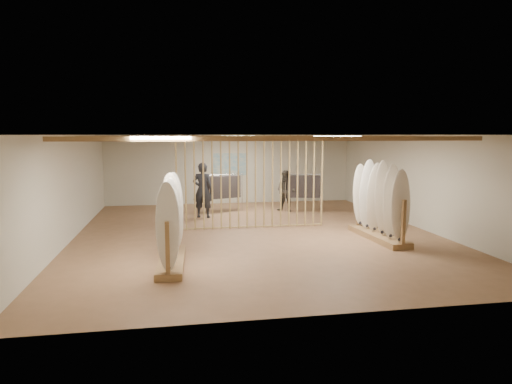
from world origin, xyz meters
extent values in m
plane|color=#8D6544|center=(0.00, 0.00, 0.00)|extent=(12.00, 12.00, 0.00)
plane|color=#9A9892|center=(0.00, 0.00, 2.80)|extent=(12.00, 12.00, 0.00)
plane|color=beige|center=(0.00, 6.00, 1.40)|extent=(12.00, 0.00, 12.00)
plane|color=beige|center=(0.00, -6.00, 1.40)|extent=(12.00, 0.00, 12.00)
plane|color=beige|center=(-5.00, 0.00, 1.40)|extent=(0.00, 12.00, 12.00)
plane|color=beige|center=(5.00, 0.00, 1.40)|extent=(0.00, 12.00, 12.00)
cube|color=olive|center=(0.00, 0.00, 2.72)|extent=(9.50, 6.12, 0.10)
cube|color=white|center=(0.00, 0.00, 2.74)|extent=(1.20, 0.35, 0.06)
cylinder|color=#A88B51|center=(-2.20, 0.80, 1.40)|extent=(0.05, 0.05, 2.78)
cylinder|color=#A88B51|center=(-1.94, 0.80, 1.40)|extent=(0.05, 0.05, 2.78)
cylinder|color=#A88B51|center=(-1.68, 0.80, 1.40)|extent=(0.05, 0.05, 2.78)
cylinder|color=#A88B51|center=(-1.42, 0.80, 1.40)|extent=(0.05, 0.05, 2.78)
cylinder|color=#A88B51|center=(-1.16, 0.80, 1.40)|extent=(0.05, 0.05, 2.78)
cylinder|color=#A88B51|center=(-0.91, 0.80, 1.40)|extent=(0.05, 0.05, 2.78)
cylinder|color=#A88B51|center=(-0.65, 0.80, 1.40)|extent=(0.05, 0.05, 2.78)
cylinder|color=#A88B51|center=(-0.39, 0.80, 1.40)|extent=(0.05, 0.05, 2.78)
cylinder|color=#A88B51|center=(-0.13, 0.80, 1.40)|extent=(0.05, 0.05, 2.78)
cylinder|color=#A88B51|center=(0.13, 0.80, 1.40)|extent=(0.05, 0.05, 2.78)
cylinder|color=#A88B51|center=(0.39, 0.80, 1.40)|extent=(0.05, 0.05, 2.78)
cylinder|color=#A88B51|center=(0.65, 0.80, 1.40)|extent=(0.05, 0.05, 2.78)
cylinder|color=#A88B51|center=(0.91, 0.80, 1.40)|extent=(0.05, 0.05, 2.78)
cylinder|color=#A88B51|center=(1.16, 0.80, 1.40)|extent=(0.05, 0.05, 2.78)
cylinder|color=#A88B51|center=(1.42, 0.80, 1.40)|extent=(0.05, 0.05, 2.78)
cylinder|color=#A88B51|center=(1.68, 0.80, 1.40)|extent=(0.05, 0.05, 2.78)
cylinder|color=#A88B51|center=(1.94, 0.80, 1.40)|extent=(0.05, 0.05, 2.78)
cylinder|color=#A88B51|center=(2.20, 0.80, 1.40)|extent=(0.05, 0.05, 2.78)
cube|color=teal|center=(0.00, 5.98, 1.60)|extent=(1.40, 0.03, 0.90)
cube|color=olive|center=(-2.35, -2.73, 0.07)|extent=(0.66, 2.44, 0.15)
cylinder|color=black|center=(-2.35, -2.73, 0.97)|extent=(0.13, 2.36, 0.01)
ellipsoid|color=white|center=(-2.40, -3.74, 1.05)|extent=(0.47, 0.08, 1.80)
ellipsoid|color=white|center=(-2.38, -3.34, 1.05)|extent=(0.47, 0.08, 1.80)
ellipsoid|color=white|center=(-2.36, -2.93, 1.05)|extent=(0.47, 0.08, 1.80)
ellipsoid|color=silver|center=(-2.34, -2.53, 1.05)|extent=(0.47, 0.08, 1.80)
ellipsoid|color=white|center=(-2.32, -2.13, 1.05)|extent=(0.47, 0.08, 1.80)
ellipsoid|color=white|center=(-2.30, -1.72, 1.05)|extent=(0.47, 0.08, 1.80)
cube|color=olive|center=(3.14, -1.21, 0.08)|extent=(0.71, 2.59, 0.16)
cylinder|color=black|center=(3.14, -1.21, 1.03)|extent=(0.15, 2.51, 0.01)
ellipsoid|color=silver|center=(3.20, -2.29, 1.11)|extent=(0.50, 0.09, 1.91)
ellipsoid|color=silver|center=(3.18, -1.86, 1.11)|extent=(0.50, 0.09, 1.91)
ellipsoid|color=silver|center=(3.15, -1.43, 1.11)|extent=(0.50, 0.09, 1.91)
ellipsoid|color=silver|center=(3.13, -1.00, 1.11)|extent=(0.50, 0.09, 1.91)
ellipsoid|color=white|center=(3.10, -0.56, 1.11)|extent=(0.50, 0.09, 1.91)
ellipsoid|color=silver|center=(3.08, -0.13, 1.11)|extent=(0.50, 0.09, 1.91)
cylinder|color=silver|center=(-0.51, 3.83, 1.37)|extent=(1.24, 0.51, 0.03)
cube|color=black|center=(-0.51, 3.83, 0.92)|extent=(1.26, 0.76, 0.80)
cylinder|color=silver|center=(-0.51, 3.83, 0.71)|extent=(0.03, 0.03, 1.42)
cylinder|color=silver|center=(2.39, 3.53, 1.36)|extent=(1.28, 0.33, 0.03)
cube|color=black|center=(2.39, 3.53, 0.91)|extent=(1.26, 0.60, 0.80)
cylinder|color=silver|center=(2.39, 3.53, 0.70)|extent=(0.03, 0.03, 1.40)
imported|color=#222429|center=(-1.33, 2.83, 1.07)|extent=(0.90, 0.73, 2.13)
imported|color=#2F2C25|center=(1.75, 3.53, 0.86)|extent=(1.05, 1.01, 1.71)
camera|label=1|loc=(-2.23, -12.54, 2.80)|focal=32.00mm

